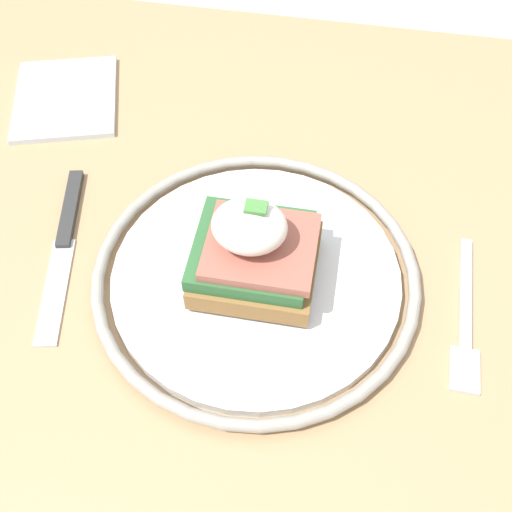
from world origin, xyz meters
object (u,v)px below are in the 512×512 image
sandwich (254,250)px  napkin (66,98)px  plate (256,276)px  fork (465,320)px  knife (65,238)px

sandwich → napkin: size_ratio=0.80×
plate → fork: size_ratio=1.87×
plate → napkin: plate is taller
plate → sandwich: (0.00, 0.00, 0.04)m
sandwich → knife: (0.17, -0.01, -0.04)m
fork → knife: size_ratio=0.79×
plate → fork: (-0.17, 0.01, -0.01)m
napkin → knife: bearing=109.8°
sandwich → napkin: bearing=-39.0°
fork → knife: (0.34, -0.02, 0.00)m
knife → napkin: (0.06, -0.17, 0.00)m
sandwich → knife: sandwich is taller
sandwich → fork: bearing=177.2°
plate → sandwich: 0.04m
napkin → sandwich: bearing=141.0°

